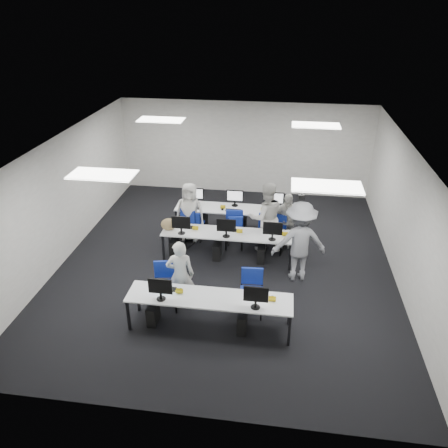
# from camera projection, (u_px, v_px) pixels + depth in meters

# --- Properties ---
(room) EXTENTS (9.00, 9.02, 3.00)m
(room) POSITION_uv_depth(u_px,v_px,m) (226.00, 208.00, 10.12)
(room) COLOR black
(room) RESTS_ON ground
(ceiling_panels) EXTENTS (5.20, 4.60, 0.02)m
(ceiling_panels) POSITION_uv_depth(u_px,v_px,m) (226.00, 146.00, 9.43)
(ceiling_panels) COLOR white
(ceiling_panels) RESTS_ON room
(desk_front) EXTENTS (3.20, 0.70, 0.73)m
(desk_front) POSITION_uv_depth(u_px,v_px,m) (209.00, 299.00, 8.39)
(desk_front) COLOR white
(desk_front) RESTS_ON ground
(desk_mid) EXTENTS (3.20, 0.70, 0.73)m
(desk_mid) POSITION_uv_depth(u_px,v_px,m) (227.00, 235.00, 10.67)
(desk_mid) COLOR white
(desk_mid) RESTS_ON ground
(desk_back) EXTENTS (3.20, 0.70, 0.73)m
(desk_back) POSITION_uv_depth(u_px,v_px,m) (234.00, 210.00, 11.90)
(desk_back) COLOR white
(desk_back) RESTS_ON ground
(equipment_front) EXTENTS (2.51, 0.41, 1.19)m
(equipment_front) POSITION_uv_depth(u_px,v_px,m) (200.00, 312.00, 8.55)
(equipment_front) COLOR #0D6CB4
(equipment_front) RESTS_ON desk_front
(equipment_mid) EXTENTS (2.91, 0.41, 1.19)m
(equipment_mid) POSITION_uv_depth(u_px,v_px,m) (219.00, 246.00, 10.83)
(equipment_mid) COLOR white
(equipment_mid) RESTS_ON desk_mid
(equipment_back) EXTENTS (2.91, 0.41, 1.19)m
(equipment_back) POSITION_uv_depth(u_px,v_px,m) (241.00, 221.00, 12.04)
(equipment_back) COLOR white
(equipment_back) RESTS_ON desk_back
(chair_0) EXTENTS (0.57, 0.61, 0.99)m
(chair_0) POSITION_uv_depth(u_px,v_px,m) (166.00, 294.00, 9.16)
(chair_0) COLOR navy
(chair_0) RESTS_ON ground
(chair_1) EXTENTS (0.49, 0.53, 0.96)m
(chair_1) POSITION_uv_depth(u_px,v_px,m) (251.00, 300.00, 8.98)
(chair_1) COLOR navy
(chair_1) RESTS_ON ground
(chair_2) EXTENTS (0.61, 0.64, 0.94)m
(chair_2) POSITION_uv_depth(u_px,v_px,m) (184.00, 234.00, 11.49)
(chair_2) COLOR navy
(chair_2) RESTS_ON ground
(chair_3) EXTENTS (0.51, 0.55, 0.94)m
(chair_3) POSITION_uv_depth(u_px,v_px,m) (234.00, 236.00, 11.41)
(chair_3) COLOR navy
(chair_3) RESTS_ON ground
(chair_4) EXTENTS (0.56, 0.59, 0.93)m
(chair_4) POSITION_uv_depth(u_px,v_px,m) (275.00, 240.00, 11.22)
(chair_4) COLOR navy
(chair_4) RESTS_ON ground
(chair_5) EXTENTS (0.46, 0.49, 0.86)m
(chair_5) POSITION_uv_depth(u_px,v_px,m) (196.00, 229.00, 11.77)
(chair_5) COLOR navy
(chair_5) RESTS_ON ground
(chair_6) EXTENTS (0.48, 0.51, 0.83)m
(chair_6) POSITION_uv_depth(u_px,v_px,m) (235.00, 233.00, 11.61)
(chair_6) COLOR navy
(chair_6) RESTS_ON ground
(chair_7) EXTENTS (0.51, 0.55, 0.99)m
(chair_7) POSITION_uv_depth(u_px,v_px,m) (267.00, 233.00, 11.51)
(chair_7) COLOR navy
(chair_7) RESTS_ON ground
(handbag) EXTENTS (0.43, 0.33, 0.31)m
(handbag) POSITION_uv_depth(u_px,v_px,m) (169.00, 224.00, 10.72)
(handbag) COLOR olive
(handbag) RESTS_ON desk_mid
(student_0) EXTENTS (0.63, 0.47, 1.57)m
(student_0) POSITION_uv_depth(u_px,v_px,m) (180.00, 275.00, 8.94)
(student_0) COLOR beige
(student_0) RESTS_ON ground
(student_1) EXTENTS (1.06, 0.93, 1.85)m
(student_1) POSITION_uv_depth(u_px,v_px,m) (266.00, 217.00, 10.97)
(student_1) COLOR beige
(student_1) RESTS_ON ground
(student_2) EXTENTS (0.83, 0.58, 1.61)m
(student_2) POSITION_uv_depth(u_px,v_px,m) (190.00, 212.00, 11.51)
(student_2) COLOR beige
(student_2) RESTS_ON ground
(student_3) EXTENTS (0.88, 0.37, 1.50)m
(student_3) POSITION_uv_depth(u_px,v_px,m) (286.00, 220.00, 11.20)
(student_3) COLOR beige
(student_3) RESTS_ON ground
(photographer) EXTENTS (1.36, 0.96, 1.92)m
(photographer) POSITION_uv_depth(u_px,v_px,m) (299.00, 242.00, 9.80)
(photographer) COLOR slate
(photographer) RESTS_ON ground
(dslr_camera) EXTENTS (0.17, 0.21, 0.10)m
(dslr_camera) POSITION_uv_depth(u_px,v_px,m) (301.00, 197.00, 9.49)
(dslr_camera) COLOR black
(dslr_camera) RESTS_ON photographer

